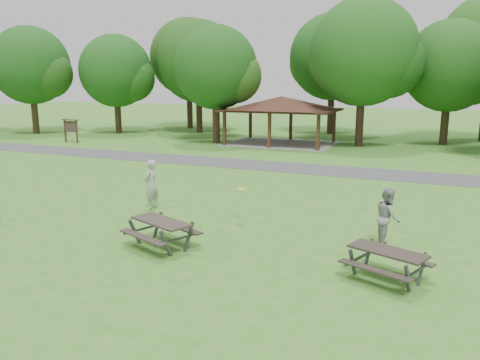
% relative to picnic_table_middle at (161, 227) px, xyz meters
% --- Properties ---
extents(ground, '(160.00, 160.00, 0.00)m').
position_rel_picnic_table_middle_xyz_m(ground, '(-0.27, 0.29, -0.64)').
color(ground, '#3A7722').
rests_on(ground, ground).
extents(asphalt_path, '(120.00, 3.20, 0.02)m').
position_rel_picnic_table_middle_xyz_m(asphalt_path, '(-0.27, 14.29, -0.63)').
color(asphalt_path, '#424244').
rests_on(asphalt_path, ground).
extents(pavilion, '(8.60, 7.01, 3.76)m').
position_rel_picnic_table_middle_xyz_m(pavilion, '(-4.27, 24.29, 2.42)').
color(pavilion, '#371D14').
rests_on(pavilion, ground).
extents(notice_board, '(1.60, 0.30, 1.88)m').
position_rel_picnic_table_middle_xyz_m(notice_board, '(-20.27, 18.29, 0.67)').
color(notice_board, '#321F12').
rests_on(notice_board, ground).
extents(tree_row_a, '(7.56, 7.20, 9.97)m').
position_rel_picnic_table_middle_xyz_m(tree_row_a, '(-28.18, 22.31, 5.51)').
color(tree_row_a, '#322016').
rests_on(tree_row_a, ground).
extents(tree_row_b, '(7.14, 6.80, 9.28)m').
position_rel_picnic_table_middle_xyz_m(tree_row_b, '(-21.19, 25.81, 5.03)').
color(tree_row_b, black).
rests_on(tree_row_b, ground).
extents(tree_row_c, '(8.19, 7.80, 10.67)m').
position_rel_picnic_table_middle_xyz_m(tree_row_c, '(-14.17, 29.31, 5.90)').
color(tree_row_c, black).
rests_on(tree_row_c, ground).
extents(tree_row_d, '(6.93, 6.60, 9.27)m').
position_rel_picnic_table_middle_xyz_m(tree_row_d, '(-9.19, 22.81, 5.13)').
color(tree_row_d, '#331F16').
rests_on(tree_row_d, ground).
extents(tree_row_e, '(8.40, 8.00, 11.02)m').
position_rel_picnic_table_middle_xyz_m(tree_row_e, '(1.83, 25.31, 6.14)').
color(tree_row_e, black).
rests_on(tree_row_e, ground).
extents(tree_row_f, '(7.35, 7.00, 9.55)m').
position_rel_picnic_table_middle_xyz_m(tree_row_f, '(7.82, 28.81, 5.20)').
color(tree_row_f, black).
rests_on(tree_row_f, ground).
extents(tree_deep_a, '(8.40, 8.00, 11.38)m').
position_rel_picnic_table_middle_xyz_m(tree_deep_a, '(-17.17, 32.81, 6.49)').
color(tree_deep_a, '#322016').
rests_on(tree_deep_a, ground).
extents(tree_deep_b, '(8.40, 8.00, 11.13)m').
position_rel_picnic_table_middle_xyz_m(tree_deep_b, '(-2.17, 33.31, 6.25)').
color(tree_deep_b, black).
rests_on(tree_deep_b, ground).
extents(picnic_table_middle, '(2.43, 2.20, 0.87)m').
position_rel_picnic_table_middle_xyz_m(picnic_table_middle, '(0.00, 0.00, 0.00)').
color(picnic_table_middle, '#2F2822').
rests_on(picnic_table_middle, ground).
extents(picnic_table_far, '(2.30, 2.08, 0.82)m').
position_rel_picnic_table_middle_xyz_m(picnic_table_far, '(6.46, 0.18, -0.04)').
color(picnic_table_far, '#2B231F').
rests_on(picnic_table_far, ground).
extents(frisbee_in_flight, '(0.34, 0.34, 0.02)m').
position_rel_picnic_table_middle_xyz_m(frisbee_in_flight, '(1.21, 3.26, 0.58)').
color(frisbee_in_flight, yellow).
rests_on(frisbee_in_flight, ground).
extents(frisbee_thrower, '(0.49, 0.72, 1.94)m').
position_rel_picnic_table_middle_xyz_m(frisbee_thrower, '(-2.75, 3.62, 0.33)').
color(frisbee_thrower, '#A4A3A6').
rests_on(frisbee_thrower, ground).
extents(frisbee_catcher, '(0.91, 1.03, 1.79)m').
position_rel_picnic_table_middle_xyz_m(frisbee_catcher, '(6.19, 2.81, 0.26)').
color(frisbee_catcher, gray).
rests_on(frisbee_catcher, ground).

